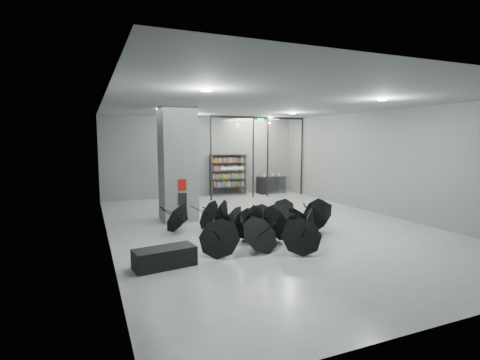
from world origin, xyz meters
name	(u,v)px	position (x,y,z in m)	size (l,w,h in m)	color
room	(266,141)	(0.00, 0.00, 2.84)	(14.00, 14.02, 4.01)	gray
column	(178,165)	(-2.50, 2.00, 2.00)	(1.20, 1.20, 4.00)	slate
fire_cabinet	(182,185)	(-2.50, 1.38, 1.35)	(0.28, 0.04, 0.38)	#A50A07
info_panel	(183,199)	(-2.50, 1.38, 0.85)	(0.30, 0.03, 0.42)	black
exit_sign	(261,120)	(2.40, 5.30, 3.82)	(0.30, 0.06, 0.15)	#0CE533
glass_partition	(259,154)	(2.39, 5.50, 2.18)	(5.06, 0.08, 4.00)	silver
bench	(165,257)	(-3.94, -2.69, 0.22)	(1.39, 0.59, 0.45)	black
bookshelf	(228,175)	(1.26, 6.75, 1.05)	(1.91, 0.38, 2.11)	black
shop_counter	(271,185)	(3.60, 6.44, 0.46)	(1.52, 0.61, 0.91)	black
umbrella_cluster	(258,227)	(-0.86, -1.17, 0.30)	(5.56, 4.67, 1.26)	black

